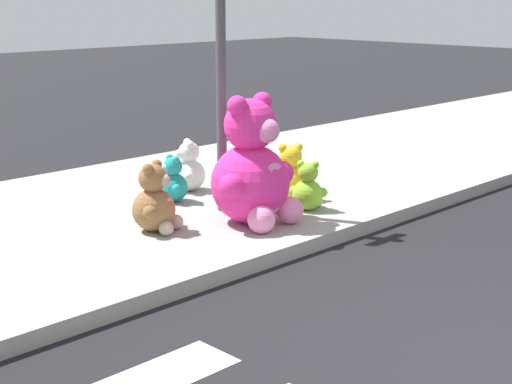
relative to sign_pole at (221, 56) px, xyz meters
name	(u,v)px	position (x,y,z in m)	size (l,w,h in m)	color
sidewalk	(106,220)	(-1.00, 0.80, -1.77)	(28.00, 4.40, 0.15)	#9E9B93
sign_pole	(221,56)	(0.00, 0.00, 0.00)	(0.56, 0.11, 3.20)	#4C4C51
plush_pink_large	(253,172)	(-0.10, -0.59, -1.16)	(1.04, 0.92, 1.35)	#F22D93
plush_yellow	(290,177)	(0.89, -0.19, -1.43)	(0.46, 0.48, 0.67)	yellow
plush_teal	(172,183)	(-0.17, 0.67, -1.48)	(0.38, 0.42, 0.55)	teal
plush_lime	(308,190)	(0.69, -0.65, -1.47)	(0.40, 0.39, 0.56)	#8CD133
plush_lavender	(253,174)	(0.83, 0.36, -1.48)	(0.38, 0.38, 0.54)	#B28CD8
plush_white	(188,170)	(0.29, 0.95, -1.45)	(0.45, 0.45, 0.63)	white
plush_brown	(156,204)	(-1.01, -0.11, -1.41)	(0.51, 0.52, 0.72)	olive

